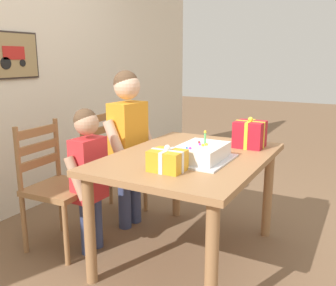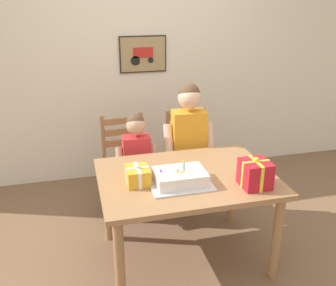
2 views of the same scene
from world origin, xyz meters
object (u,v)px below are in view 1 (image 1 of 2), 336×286
dining_table (190,169)px  child_older (128,134)px  chair_right (111,164)px  child_younger (89,167)px  gift_box_red_large (250,134)px  chair_left (56,186)px  birthday_cake (202,153)px  gift_box_beside_cake (167,160)px

dining_table → child_older: size_ratio=1.02×
chair_right → child_younger: bearing=-155.9°
dining_table → child_younger: bearing=112.3°
dining_table → gift_box_red_large: size_ratio=5.81×
chair_right → chair_left: bearing=-180.0°
birthday_cake → gift_box_beside_cake: bearing=163.2°
birthday_cake → gift_box_red_large: gift_box_red_large is taller
dining_table → chair_left: chair_left is taller
chair_left → chair_right: same height
birthday_cake → child_older: (0.30, 0.77, -0.01)m
chair_left → child_older: 0.68m
child_younger → chair_left: bearing=102.6°
gift_box_red_large → gift_box_beside_cake: (-0.79, 0.24, -0.03)m
gift_box_red_large → chair_left: size_ratio=0.24×
gift_box_beside_cake → child_older: 0.90m
gift_box_beside_cake → chair_left: size_ratio=0.22×
dining_table → child_younger: 0.70m
child_older → gift_box_red_large: bearing=-77.8°
child_older → child_younger: bearing=179.9°
child_younger → gift_box_red_large: bearing=-53.5°
dining_table → birthday_cake: size_ratio=2.97×
dining_table → child_younger: size_ratio=1.26×
gift_box_red_large → gift_box_beside_cake: gift_box_red_large is taller
dining_table → child_older: bearing=71.5°
gift_box_beside_cake → chair_right: size_ratio=0.22×
chair_right → gift_box_beside_cake: bearing=-126.3°
dining_table → gift_box_red_large: gift_box_red_large is taller
dining_table → birthday_cake: 0.21m
chair_left → birthday_cake: bearing=-76.9°
dining_table → birthday_cake: birthday_cake is taller
dining_table → chair_left: (-0.33, 0.91, -0.17)m
birthday_cake → gift_box_beside_cake: (-0.29, 0.09, 0.01)m
gift_box_red_large → child_younger: child_younger is taller
dining_table → child_older: 0.70m
chair_left → child_younger: 0.31m
chair_left → chair_right: 0.65m
gift_box_beside_cake → child_younger: size_ratio=0.19×
child_older → child_younger: (-0.48, 0.00, -0.15)m
gift_box_red_large → chair_right: 1.25m
chair_right → child_older: bearing=-111.4°
birthday_cake → gift_box_red_large: size_ratio=1.96×
chair_right → child_older: 0.42m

